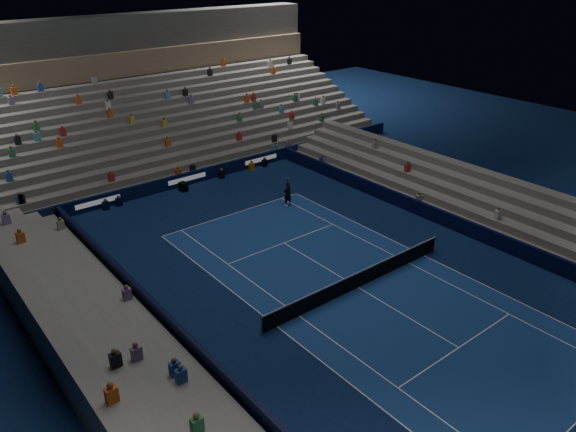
# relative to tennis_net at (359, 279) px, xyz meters

# --- Properties ---
(ground) EXTENTS (90.00, 90.00, 0.00)m
(ground) POSITION_rel_tennis_net_xyz_m (0.00, 0.00, -0.50)
(ground) COLOR #0B1C44
(ground) RESTS_ON ground
(court_surface) EXTENTS (10.97, 23.77, 0.01)m
(court_surface) POSITION_rel_tennis_net_xyz_m (0.00, 0.00, -0.50)
(court_surface) COLOR navy
(court_surface) RESTS_ON ground
(sponsor_barrier_far) EXTENTS (44.00, 0.25, 1.00)m
(sponsor_barrier_far) POSITION_rel_tennis_net_xyz_m (0.00, 18.50, -0.00)
(sponsor_barrier_far) COLOR black
(sponsor_barrier_far) RESTS_ON ground
(sponsor_barrier_east) EXTENTS (0.25, 37.00, 1.00)m
(sponsor_barrier_east) POSITION_rel_tennis_net_xyz_m (9.70, 0.00, -0.00)
(sponsor_barrier_east) COLOR black
(sponsor_barrier_east) RESTS_ON ground
(sponsor_barrier_west) EXTENTS (0.25, 37.00, 1.00)m
(sponsor_barrier_west) POSITION_rel_tennis_net_xyz_m (-9.70, 0.00, -0.00)
(sponsor_barrier_west) COLOR black
(sponsor_barrier_west) RESTS_ON ground
(grandstand_main) EXTENTS (44.00, 15.20, 11.20)m
(grandstand_main) POSITION_rel_tennis_net_xyz_m (0.00, 27.90, 2.87)
(grandstand_main) COLOR #63635E
(grandstand_main) RESTS_ON ground
(grandstand_east) EXTENTS (5.00, 37.00, 2.50)m
(grandstand_east) POSITION_rel_tennis_net_xyz_m (13.17, 0.00, 0.41)
(grandstand_east) COLOR slate
(grandstand_east) RESTS_ON ground
(grandstand_west) EXTENTS (5.00, 37.00, 2.50)m
(grandstand_west) POSITION_rel_tennis_net_xyz_m (-13.17, 0.00, 0.41)
(grandstand_west) COLOR slate
(grandstand_west) RESTS_ON ground
(tennis_net) EXTENTS (12.90, 0.10, 1.10)m
(tennis_net) POSITION_rel_tennis_net_xyz_m (0.00, 0.00, 0.00)
(tennis_net) COLOR #B2B2B7
(tennis_net) RESTS_ON ground
(tennis_player) EXTENTS (0.65, 0.44, 1.74)m
(tennis_player) POSITION_rel_tennis_net_xyz_m (3.67, 10.65, 0.36)
(tennis_player) COLOR black
(tennis_player) RESTS_ON ground
(broadcast_camera) EXTENTS (0.58, 1.00, 0.67)m
(broadcast_camera) POSITION_rel_tennis_net_xyz_m (-0.76, 17.59, -0.16)
(broadcast_camera) COLOR black
(broadcast_camera) RESTS_ON ground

